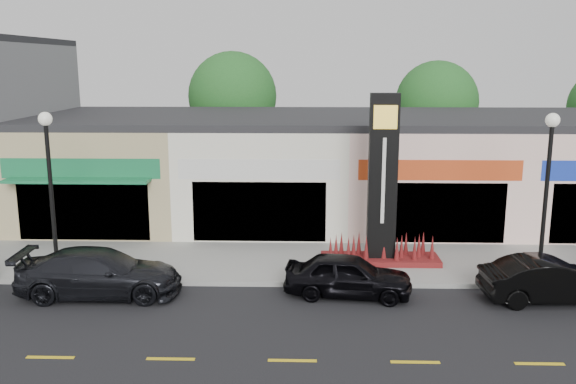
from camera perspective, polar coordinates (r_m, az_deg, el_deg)
name	(u,v)px	position (r m, az deg, el deg)	size (l,w,h in m)	color
ground	(294,312)	(18.19, 0.60, -11.14)	(120.00, 120.00, 0.00)	black
sidewalk	(296,262)	(22.23, 0.79, -6.55)	(52.00, 4.30, 0.15)	gray
curb	(295,284)	(20.11, 0.70, -8.59)	(52.00, 0.20, 0.15)	gray
shop_beige	(119,165)	(29.90, -15.52, 2.42)	(7.00, 10.85, 4.80)	tan
shop_cream	(267,166)	(28.65, -2.00, 2.45)	(7.00, 10.01, 4.80)	silver
shop_pink_w	(416,167)	(29.07, 11.92, 2.34)	(7.00, 10.01, 4.80)	beige
shop_pink_e	(568,167)	(31.10, 24.72, 2.11)	(7.00, 10.01, 4.80)	beige
tree_rear_west	(233,96)	(36.53, -5.21, 8.93)	(5.20, 5.20, 7.83)	#382619
tree_rear_mid	(437,102)	(37.11, 13.73, 8.17)	(4.80, 4.80, 7.29)	#382619
lamp_west_near	(50,178)	(21.25, -21.37, 1.22)	(0.44, 0.44, 5.47)	black
lamp_east_near	(547,181)	(21.04, 23.09, 0.98)	(0.44, 0.44, 5.47)	black
pylon_sign	(382,204)	(21.66, 8.77, -1.15)	(4.20, 1.30, 6.00)	maroon
car_dark_sedan	(100,273)	(20.03, -17.22, -7.24)	(5.05, 2.05, 1.47)	black
car_black_sedan	(348,275)	(19.21, 5.65, -7.76)	(3.94, 1.59, 1.34)	black
car_black_conv	(550,280)	(20.31, 23.35, -7.60)	(4.12, 1.44, 1.36)	black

